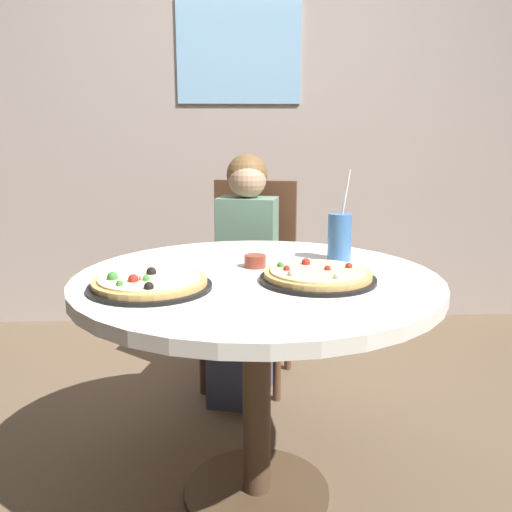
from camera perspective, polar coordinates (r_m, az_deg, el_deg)
ground_plane at (r=2.01m, az=0.08°, el=-23.18°), size 8.00×8.00×0.00m
wall_with_window at (r=3.48m, az=-1.51°, el=17.15°), size 5.20×0.14×2.90m
dining_table at (r=1.72m, az=0.08°, el=-5.57°), size 1.11×1.11×0.75m
chair_wooden at (r=2.66m, az=-0.47°, el=-1.44°), size 0.49×0.49×0.95m
diner_child at (r=2.50m, az=-1.23°, el=-3.46°), size 0.34×0.43×1.08m
pizza_veggie at (r=1.57m, az=-10.86°, el=-2.76°), size 0.34×0.34×0.05m
pizza_cheese at (r=1.63m, az=6.35°, el=-2.03°), size 0.34×0.34×0.05m
soda_cup at (r=1.89m, az=8.59°, el=1.97°), size 0.08×0.08×0.31m
sauce_bowl at (r=1.79m, az=-0.24°, el=-0.53°), size 0.07×0.07×0.04m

